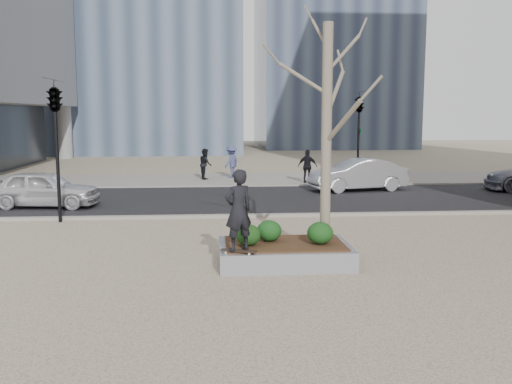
{
  "coord_description": "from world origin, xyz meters",
  "views": [
    {
      "loc": [
        -0.66,
        -12.76,
        3.44
      ],
      "look_at": [
        0.5,
        2.0,
        1.4
      ],
      "focal_mm": 40.0,
      "sensor_mm": 36.0,
      "label": 1
    }
  ],
  "objects": [
    {
      "name": "ground",
      "position": [
        0.0,
        0.0,
        0.0
      ],
      "size": [
        120.0,
        120.0,
        0.0
      ],
      "primitive_type": "plane",
      "color": "tan",
      "rests_on": "ground"
    },
    {
      "name": "sycamore_tree",
      "position": [
        2.0,
        0.3,
        3.79
      ],
      "size": [
        2.8,
        2.8,
        6.6
      ],
      "primitive_type": null,
      "color": "gray",
      "rests_on": "planter_mulch"
    },
    {
      "name": "police_car",
      "position": [
        -6.82,
        8.54,
        0.7
      ],
      "size": [
        4.15,
        2.03,
        1.36
      ],
      "primitive_type": "imported",
      "rotation": [
        0.0,
        0.0,
        1.46
      ],
      "color": "silver",
      "rests_on": "street"
    },
    {
      "name": "traffic_light_far",
      "position": [
        6.5,
        14.6,
        2.25
      ],
      "size": [
        0.6,
        2.48,
        4.5
      ],
      "primitive_type": null,
      "color": "black",
      "rests_on": "ground"
    },
    {
      "name": "pedestrian_b",
      "position": [
        0.41,
        17.71,
        0.88
      ],
      "size": [
        1.14,
        1.28,
        1.71
      ],
      "primitive_type": "imported",
      "rotation": [
        0.0,
        0.0,
        4.13
      ],
      "color": "#3F4472",
      "rests_on": "far_sidewalk"
    },
    {
      "name": "far_sidewalk",
      "position": [
        0.0,
        17.0,
        0.01
      ],
      "size": [
        60.0,
        6.0,
        0.02
      ],
      "primitive_type": "cube",
      "color": "gray",
      "rests_on": "ground"
    },
    {
      "name": "skateboard",
      "position": [
        -0.1,
        -0.8,
        0.49
      ],
      "size": [
        0.8,
        0.45,
        0.08
      ],
      "primitive_type": null,
      "rotation": [
        0.0,
        0.0,
        -0.34
      ],
      "color": "black",
      "rests_on": "planter"
    },
    {
      "name": "traffic_light_near",
      "position": [
        -5.5,
        5.6,
        2.25
      ],
      "size": [
        0.6,
        2.48,
        4.5
      ],
      "primitive_type": null,
      "color": "black",
      "rests_on": "ground"
    },
    {
      "name": "pedestrian_c",
      "position": [
        4.1,
        15.09,
        0.85
      ],
      "size": [
        1.05,
        0.75,
        1.66
      ],
      "primitive_type": "imported",
      "rotation": [
        0.0,
        0.0,
        2.75
      ],
      "color": "black",
      "rests_on": "far_sidewalk"
    },
    {
      "name": "shrub_right",
      "position": [
        1.79,
        -0.2,
        0.74
      ],
      "size": [
        0.6,
        0.6,
        0.51
      ],
      "primitive_type": "ellipsoid",
      "color": "black",
      "rests_on": "planter_mulch"
    },
    {
      "name": "planter",
      "position": [
        1.0,
        0.0,
        0.23
      ],
      "size": [
        3.0,
        2.0,
        0.45
      ],
      "primitive_type": "cube",
      "color": "gray",
      "rests_on": "ground"
    },
    {
      "name": "street",
      "position": [
        0.0,
        10.0,
        0.01
      ],
      "size": [
        60.0,
        8.0,
        0.02
      ],
      "primitive_type": "cube",
      "color": "black",
      "rests_on": "ground"
    },
    {
      "name": "shrub_middle",
      "position": [
        0.66,
        0.18,
        0.74
      ],
      "size": [
        0.58,
        0.58,
        0.49
      ],
      "primitive_type": "ellipsoid",
      "color": "#123A14",
      "rests_on": "planter_mulch"
    },
    {
      "name": "shrub_left",
      "position": [
        0.15,
        -0.22,
        0.73
      ],
      "size": [
        0.57,
        0.57,
        0.48
      ],
      "primitive_type": "ellipsoid",
      "color": "#183410",
      "rests_on": "planter_mulch"
    },
    {
      "name": "planter_mulch",
      "position": [
        1.0,
        0.0,
        0.47
      ],
      "size": [
        2.7,
        1.7,
        0.04
      ],
      "primitive_type": "cube",
      "color": "#382314",
      "rests_on": "planter"
    },
    {
      "name": "car_silver",
      "position": [
        5.88,
        12.13,
        0.73
      ],
      "size": [
        4.54,
        2.33,
        1.42
      ],
      "primitive_type": "imported",
      "rotation": [
        0.0,
        0.0,
        4.91
      ],
      "color": "#ADB0B5",
      "rests_on": "street"
    },
    {
      "name": "pedestrian_a",
      "position": [
        -0.97,
        17.16,
        0.83
      ],
      "size": [
        0.74,
        0.88,
        1.61
      ],
      "primitive_type": "imported",
      "rotation": [
        0.0,
        0.0,
        1.74
      ],
      "color": "black",
      "rests_on": "far_sidewalk"
    },
    {
      "name": "skateboarder",
      "position": [
        -0.1,
        -0.8,
        1.4
      ],
      "size": [
        0.76,
        0.66,
        1.75
      ],
      "primitive_type": "imported",
      "rotation": [
        0.0,
        0.0,
        3.6
      ],
      "color": "black",
      "rests_on": "skateboard"
    }
  ]
}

